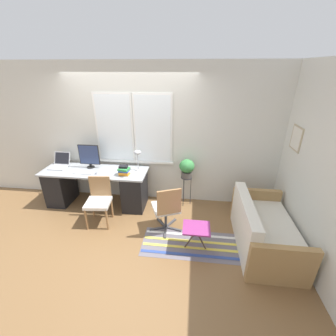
% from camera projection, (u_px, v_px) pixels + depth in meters
% --- Properties ---
extents(ground_plane, '(14.00, 14.00, 0.00)m').
position_uv_depth(ground_plane, '(126.00, 215.00, 4.27)').
color(ground_plane, brown).
extents(wall_back_with_window, '(9.00, 0.12, 2.70)m').
position_uv_depth(wall_back_with_window, '(132.00, 135.00, 4.39)').
color(wall_back_with_window, silver).
rests_on(wall_back_with_window, ground_plane).
extents(wall_right_with_picture, '(0.08, 9.00, 2.70)m').
position_uv_depth(wall_right_with_picture, '(303.00, 156.00, 3.41)').
color(wall_right_with_picture, silver).
rests_on(wall_right_with_picture, ground_plane).
extents(desk, '(2.03, 0.67, 0.75)m').
position_uv_depth(desk, '(97.00, 186.00, 4.48)').
color(desk, '#9EA3A8').
rests_on(desk, ground_plane).
extents(laptop, '(0.33, 0.37, 0.26)m').
position_uv_depth(laptop, '(60.00, 164.00, 4.48)').
color(laptop, '#B7B7BC').
rests_on(laptop, desk).
extents(monitor, '(0.41, 0.15, 0.47)m').
position_uv_depth(monitor, '(89.00, 156.00, 4.37)').
color(monitor, black).
rests_on(monitor, desk).
extents(keyboard, '(0.37, 0.14, 0.02)m').
position_uv_depth(keyboard, '(84.00, 172.00, 4.23)').
color(keyboard, silver).
rests_on(keyboard, desk).
extents(mouse, '(0.04, 0.06, 0.03)m').
position_uv_depth(mouse, '(96.00, 173.00, 4.18)').
color(mouse, slate).
rests_on(mouse, desk).
extents(desk_lamp, '(0.14, 0.14, 0.40)m').
position_uv_depth(desk_lamp, '(138.00, 155.00, 4.24)').
color(desk_lamp, '#ADADB2').
rests_on(desk_lamp, desk).
extents(book_stack, '(0.21, 0.19, 0.18)m').
position_uv_depth(book_stack, '(124.00, 171.00, 4.12)').
color(book_stack, orange).
rests_on(book_stack, desk).
extents(desk_chair_wooden, '(0.45, 0.46, 0.83)m').
position_uv_depth(desk_chair_wooden, '(99.00, 199.00, 3.94)').
color(desk_chair_wooden, olive).
rests_on(desk_chair_wooden, ground_plane).
extents(office_chair_swivel, '(0.55, 0.55, 0.88)m').
position_uv_depth(office_chair_swivel, '(167.00, 208.00, 3.69)').
color(office_chair_swivel, '#47474C').
rests_on(office_chair_swivel, ground_plane).
extents(couch_loveseat, '(0.82, 1.49, 0.76)m').
position_uv_depth(couch_loveseat, '(263.00, 231.00, 3.46)').
color(couch_loveseat, white).
rests_on(couch_loveseat, ground_plane).
extents(plant_stand, '(0.22, 0.22, 0.62)m').
position_uv_depth(plant_stand, '(186.00, 181.00, 4.42)').
color(plant_stand, '#333338').
rests_on(plant_stand, ground_plane).
extents(potted_plant, '(0.29, 0.29, 0.36)m').
position_uv_depth(potted_plant, '(187.00, 167.00, 4.30)').
color(potted_plant, '#514C47').
rests_on(potted_plant, plant_stand).
extents(floor_rug_striped, '(1.52, 0.66, 0.01)m').
position_uv_depth(floor_rug_striped, '(190.00, 244.00, 3.57)').
color(floor_rug_striped, slate).
rests_on(floor_rug_striped, ground_plane).
extents(folding_stool, '(0.41, 0.34, 0.41)m').
position_uv_depth(folding_stool, '(196.00, 229.00, 3.34)').
color(folding_stool, '#93337A').
rests_on(folding_stool, ground_plane).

